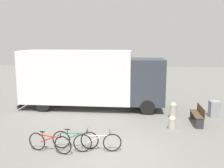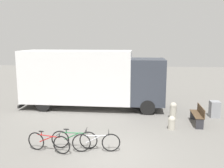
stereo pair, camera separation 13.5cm
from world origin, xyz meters
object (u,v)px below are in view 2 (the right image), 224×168
at_px(delivery_truck, 91,77).
at_px(bicycle_near, 49,142).
at_px(utility_box, 215,109).
at_px(bollard_far_bench, 173,110).
at_px(bicycle_middle, 74,139).
at_px(bicycle_far, 96,142).
at_px(bollard_near_bench, 172,122).
at_px(park_bench, 198,114).

xyz_separation_m(delivery_truck, bicycle_near, (-0.50, -5.99, -1.47)).
bearing_deg(utility_box, bollard_far_bench, -168.05).
distance_m(bicycle_middle, bollard_far_bench, 5.77).
height_order(bicycle_middle, bicycle_far, same).
distance_m(bicycle_far, utility_box, 7.22).
bearing_deg(bicycle_far, bicycle_near, 179.03).
relative_size(bicycle_middle, bollard_far_bench, 2.02).
distance_m(bicycle_far, bollard_near_bench, 4.00).
distance_m(bollard_far_bench, utility_box, 2.24).
height_order(bicycle_near, bicycle_middle, same).
relative_size(bicycle_middle, bicycle_far, 1.00).
height_order(park_bench, bollard_far_bench, park_bench).
height_order(park_bench, bicycle_middle, park_bench).
xyz_separation_m(delivery_truck, park_bench, (5.59, -2.43, -1.34)).
distance_m(park_bench, bollard_far_bench, 1.31).
distance_m(delivery_truck, bollard_far_bench, 5.02).
height_order(delivery_truck, bollard_near_bench, delivery_truck).
bearing_deg(bollard_near_bench, bicycle_middle, -148.40).
xyz_separation_m(bollard_near_bench, bollard_far_bench, (0.29, 1.58, 0.14)).
height_order(bollard_far_bench, utility_box, bollard_far_bench).
distance_m(delivery_truck, bollard_near_bench, 5.54).
bearing_deg(park_bench, bicycle_middle, 123.34).
relative_size(park_bench, bicycle_near, 0.89).
xyz_separation_m(bicycle_far, bollard_near_bench, (3.05, 2.59, -0.03)).
relative_size(bicycle_near, bollard_far_bench, 1.97).
relative_size(delivery_truck, bollard_near_bench, 13.43).
bearing_deg(bicycle_middle, bicycle_near, -157.14).
bearing_deg(bollard_near_bench, bicycle_far, -139.63).
bearing_deg(bollard_near_bench, delivery_truck, 142.73).
bearing_deg(delivery_truck, bicycle_far, -77.39).
xyz_separation_m(bicycle_near, bicycle_far, (1.70, 0.17, 0.00)).
bearing_deg(bicycle_middle, bicycle_far, -13.39).
height_order(bicycle_far, utility_box, utility_box).
xyz_separation_m(delivery_truck, bollard_near_bench, (4.24, -3.23, -1.50)).
xyz_separation_m(bicycle_near, bollard_near_bench, (4.75, 2.76, -0.03)).
bearing_deg(delivery_truck, park_bench, -22.48).
distance_m(delivery_truck, bicycle_far, 6.12).
bearing_deg(bicycle_far, utility_box, 33.17).
relative_size(bicycle_far, utility_box, 2.04).
relative_size(delivery_truck, bicycle_far, 4.81).
height_order(bicycle_near, bicycle_far, same).
height_order(bicycle_far, bollard_near_bench, bicycle_far).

